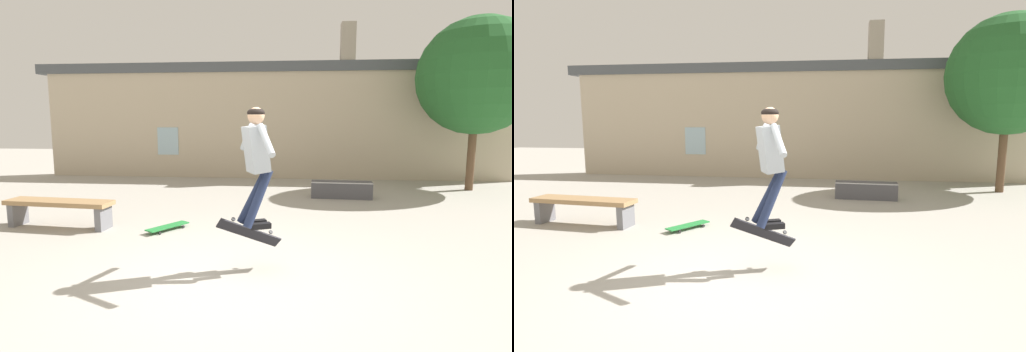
% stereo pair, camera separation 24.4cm
% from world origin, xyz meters
% --- Properties ---
extents(ground_plane, '(40.00, 40.00, 0.00)m').
position_xyz_m(ground_plane, '(0.00, 0.00, 0.00)').
color(ground_plane, '#A39E93').
extents(building_backdrop, '(15.81, 0.52, 4.89)m').
position_xyz_m(building_backdrop, '(0.02, 8.61, 1.94)').
color(building_backdrop, '#B7A88E').
rests_on(building_backdrop, ground_plane).
extents(tree_right, '(3.07, 3.07, 4.58)m').
position_xyz_m(tree_right, '(5.50, 6.78, 3.04)').
color(tree_right, brown).
rests_on(tree_right, ground_plane).
extents(park_bench, '(1.98, 0.61, 0.49)m').
position_xyz_m(park_bench, '(-3.44, 2.10, 0.37)').
color(park_bench, '#99754C').
rests_on(park_bench, ground_plane).
extents(skate_ledge, '(1.49, 0.49, 0.41)m').
position_xyz_m(skate_ledge, '(1.89, 5.31, 0.21)').
color(skate_ledge, '#4C4C51').
rests_on(skate_ledge, ground_plane).
extents(skater, '(0.55, 1.13, 1.50)m').
position_xyz_m(skater, '(0.27, 0.38, 1.47)').
color(skater, '#9EA8B2').
extents(skateboard_flipping, '(0.83, 0.37, 0.46)m').
position_xyz_m(skateboard_flipping, '(0.17, 0.39, 0.49)').
color(skateboard_flipping, black).
extents(skateboard_resting, '(0.62, 0.79, 0.08)m').
position_xyz_m(skateboard_resting, '(-1.45, 2.07, 0.07)').
color(skateboard_resting, '#237F38').
rests_on(skateboard_resting, ground_plane).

